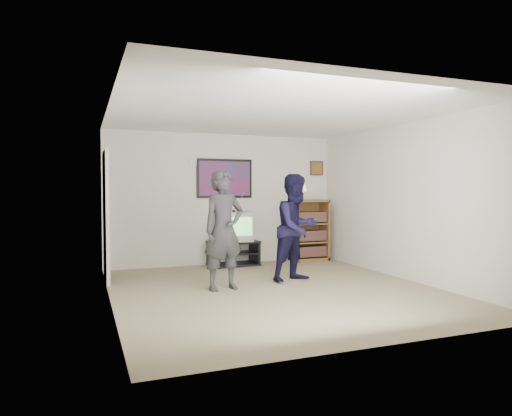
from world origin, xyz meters
TOP-DOWN VIEW (x-y plane):
  - room_shell at (0.00, 0.35)m, footprint 4.51×5.00m
  - media_stand at (0.09, 2.23)m, footprint 0.96×0.56m
  - crt_television at (0.11, 2.23)m, footprint 0.72×0.63m
  - bookshelf at (1.72, 2.28)m, footprint 0.75×0.43m
  - table_lamp at (1.54, 2.25)m, footprint 0.21×0.21m
  - person_tall at (-0.68, 0.31)m, footprint 0.70×0.54m
  - person_short at (0.58, 0.50)m, footprint 0.97×0.86m
  - controller_left at (-0.69, 0.50)m, footprint 0.04×0.11m
  - controller_right at (0.54, 0.75)m, footprint 0.03×0.11m
  - poster at (0.00, 2.48)m, footprint 1.10×0.03m
  - air_vent at (-0.55, 2.48)m, footprint 0.28×0.02m
  - small_picture at (2.00, 2.48)m, footprint 0.30×0.03m
  - doorway at (-2.23, 1.60)m, footprint 0.03×0.85m

SIDE VIEW (x-z plane):
  - media_stand at x=0.09m, z-range 0.00..0.47m
  - bookshelf at x=1.72m, z-range 0.00..1.23m
  - crt_television at x=0.11m, z-range 0.47..1.02m
  - person_short at x=0.58m, z-range 0.00..1.68m
  - person_tall at x=-0.68m, z-range 0.00..1.72m
  - controller_right at x=0.54m, z-range 0.98..1.01m
  - doorway at x=-2.23m, z-range 0.00..2.00m
  - controller_left at x=-0.69m, z-range 1.21..1.24m
  - room_shell at x=0.00m, z-range 0.00..2.50m
  - table_lamp at x=1.54m, z-range 1.23..1.56m
  - poster at x=0.00m, z-range 1.27..2.02m
  - small_picture at x=2.00m, z-range 1.73..2.03m
  - air_vent at x=-0.55m, z-range 1.88..2.02m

